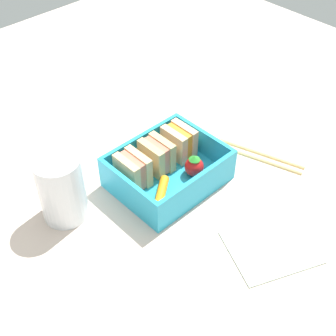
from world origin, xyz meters
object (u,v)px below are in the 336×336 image
sandwich_left (133,170)px  sandwich_center (179,142)px  folded_napkin (271,246)px  sandwich_center_left (157,156)px  chopstick_pair (241,149)px  drinking_glass (61,188)px  strawberry_far_left (194,166)px  carrot_stick_far_left (162,191)px

sandwich_left → sandwich_center: size_ratio=1.00×
sandwich_center → folded_napkin: 20.47cm
sandwich_left → sandwich_center_left: 4.46cm
chopstick_pair → drinking_glass: size_ratio=2.01×
sandwich_center → chopstick_pair: size_ratio=0.24×
chopstick_pair → folded_napkin: 18.79cm
sandwich_center → strawberry_far_left: size_ratio=1.39×
sandwich_center_left → drinking_glass: bearing=169.1°
carrot_stick_far_left → strawberry_far_left: size_ratio=1.48×
sandwich_left → folded_napkin: sandwich_left is taller
sandwich_center_left → sandwich_center: same height
drinking_glass → chopstick_pair: bearing=-16.4°
sandwich_center → chopstick_pair: bearing=-31.6°
chopstick_pair → drinking_glass: 28.69cm
sandwich_center_left → chopstick_pair: size_ratio=0.24×
sandwich_center → carrot_stick_far_left: (-7.62, -4.42, -1.71)cm
carrot_stick_far_left → folded_napkin: carrot_stick_far_left is taller
carrot_stick_far_left → drinking_glass: 13.46cm
sandwich_center → strawberry_far_left: bearing=-107.9°
carrot_stick_far_left → chopstick_pair: bearing=-3.0°
carrot_stick_far_left → folded_napkin: size_ratio=0.47×
sandwich_center → drinking_glass: (-18.63, 2.73, 1.29)cm
sandwich_left → carrot_stick_far_left: bearing=-73.5°
sandwich_center_left → drinking_glass: drinking_glass is taller
sandwich_left → sandwich_center_left: same height
sandwich_left → strawberry_far_left: size_ratio=1.39×
sandwich_center_left → folded_napkin: (1.29, -19.94, -3.35)cm
sandwich_left → carrot_stick_far_left: sandwich_left is taller
sandwich_center_left → folded_napkin: 20.26cm
drinking_glass → sandwich_center_left: bearing=-10.9°
chopstick_pair → sandwich_left: bearing=163.2°
folded_napkin → sandwich_center_left: bearing=93.7°
strawberry_far_left → sandwich_left: bearing=148.1°
carrot_stick_far_left → sandwich_left: bearing=106.5°
sandwich_center → chopstick_pair: 10.54cm
carrot_stick_far_left → sandwich_center: bearing=30.1°
sandwich_center_left → folded_napkin: sandwich_center_left is taller
chopstick_pair → folded_napkin: size_ratio=1.83×
chopstick_pair → sandwich_center_left: bearing=158.0°
sandwich_center → drinking_glass: drinking_glass is taller
drinking_glass → sandwich_left: bearing=-15.7°
strawberry_far_left → chopstick_pair: size_ratio=0.17×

